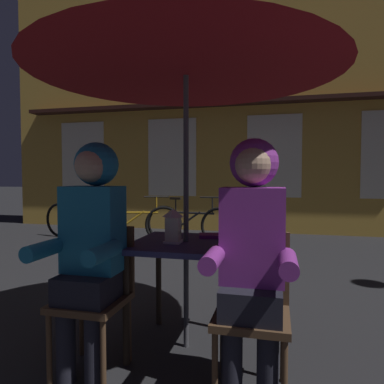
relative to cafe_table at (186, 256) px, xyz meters
The scene contains 13 objects.
ground_plane 0.64m from the cafe_table, ahead, with size 60.00×60.00×0.00m, color #232326.
cafe_table is the anchor object (origin of this frame).
patio_umbrella 1.42m from the cafe_table, ahead, with size 2.10×2.10×2.31m.
lantern 0.24m from the cafe_table, 136.03° to the right, with size 0.11×0.11×0.23m.
chair_left 0.62m from the cafe_table, 142.45° to the right, with size 0.40×0.40×0.87m.
chair_right 0.62m from the cafe_table, 37.55° to the right, with size 0.40×0.40×0.87m.
person_left_hooded 0.67m from the cafe_table, 138.43° to the right, with size 0.45×0.56×1.40m.
person_right_hooded 0.67m from the cafe_table, 41.57° to the right, with size 0.45×0.56×1.40m.
shopfront_building 5.95m from the cafe_table, 95.94° to the left, with size 10.00×0.93×6.20m.
bicycle_nearest 4.67m from the cafe_table, 130.80° to the left, with size 1.65×0.44×0.84m.
bicycle_second 3.87m from the cafe_table, 118.40° to the left, with size 1.65×0.44×0.84m.
bicycle_third 3.70m from the cafe_table, 103.46° to the left, with size 1.68×0.19×0.84m.
book 0.28m from the cafe_table, 53.78° to the left, with size 0.20×0.14×0.02m, color #661E7A.
Camera 1 is at (0.61, -2.30, 1.19)m, focal length 32.57 mm.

